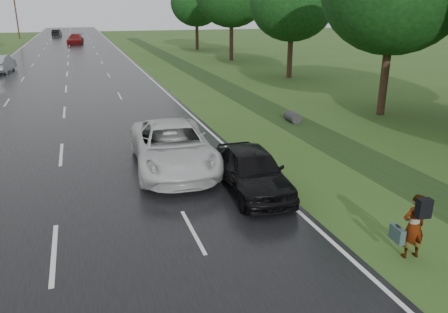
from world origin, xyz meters
TOP-DOWN VIEW (x-y plane):
  - ground at (0.00, 0.00)m, footprint 220.00×220.00m
  - road at (0.00, 45.00)m, footprint 14.00×180.00m
  - edge_stripe_east at (6.75, 45.00)m, footprint 0.12×180.00m
  - edge_stripe_west at (-6.75, 45.00)m, footprint 0.12×180.00m
  - center_line at (0.00, 45.00)m, footprint 0.12×180.00m
  - drainage_ditch at (11.50, 18.71)m, footprint 2.20×120.00m
  - utility_pole_distant at (-9.20, 85.00)m, footprint 1.60×0.26m
  - tree_east_c at (18.20, 24.00)m, footprint 7.00×7.00m
  - tree_east_f at (17.50, 52.00)m, footprint 7.20×7.20m
  - pedestrian at (8.18, -2.80)m, footprint 0.75×0.71m
  - white_pickup at (4.04, 5.00)m, footprint 3.10×6.14m
  - dark_sedan at (6.00, 2.00)m, footprint 1.99×4.43m
  - silver_sedan at (-5.80, 35.19)m, footprint 2.26×4.97m
  - far_car_red at (1.00, 67.31)m, footprint 2.92×5.68m
  - far_car_dark at (-2.51, 89.47)m, footprint 1.95×4.45m

SIDE VIEW (x-z plane):
  - ground at x=0.00m, z-range 0.00..0.00m
  - road at x=0.00m, z-range 0.00..0.04m
  - drainage_ditch at x=11.50m, z-range -0.24..0.32m
  - edge_stripe_east at x=6.75m, z-range 0.04..0.05m
  - edge_stripe_west at x=-6.75m, z-range 0.04..0.05m
  - center_line at x=0.00m, z-range 0.04..0.05m
  - far_car_dark at x=-2.51m, z-range 0.04..1.46m
  - dark_sedan at x=6.00m, z-range 0.04..1.52m
  - far_car_red at x=1.00m, z-range 0.04..1.62m
  - silver_sedan at x=-5.80m, z-range 0.04..1.62m
  - pedestrian at x=8.18m, z-range 0.03..1.67m
  - white_pickup at x=4.04m, z-range 0.04..1.71m
  - utility_pole_distant at x=-9.20m, z-range 0.20..10.20m
  - tree_east_c at x=18.20m, z-range 1.49..10.78m
  - tree_east_f at x=17.50m, z-range 1.56..11.18m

